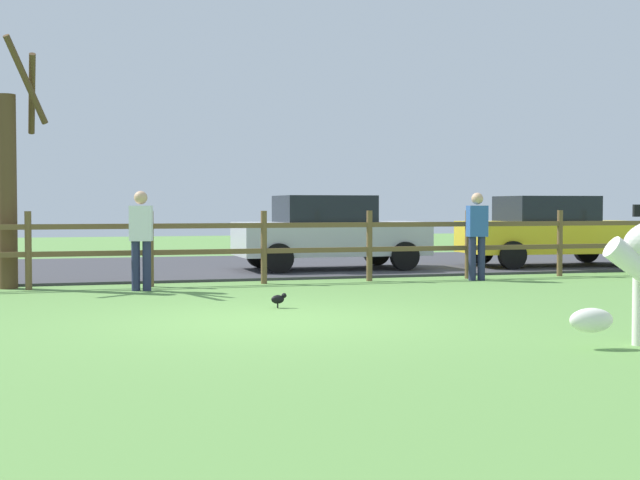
% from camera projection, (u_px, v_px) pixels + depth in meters
% --- Properties ---
extents(ground_plane, '(60.00, 60.00, 0.00)m').
position_uv_depth(ground_plane, '(274.00, 321.00, 10.68)').
color(ground_plane, '#5B8C42').
extents(parking_asphalt, '(28.00, 7.40, 0.05)m').
position_uv_depth(parking_asphalt, '(177.00, 267.00, 19.59)').
color(parking_asphalt, '#38383D').
rests_on(parking_asphalt, ground_plane).
extents(paddock_fence, '(20.14, 0.11, 1.31)m').
position_uv_depth(paddock_fence, '(150.00, 244.00, 15.16)').
color(paddock_fence, brown).
rests_on(paddock_fence, ground_plane).
extents(bare_tree, '(1.53, 1.51, 4.16)m').
position_uv_depth(bare_tree, '(8.00, 177.00, 14.77)').
color(bare_tree, '#513A23').
rests_on(bare_tree, ground_plane).
extents(crow_on_grass, '(0.21, 0.10, 0.20)m').
position_uv_depth(crow_on_grass, '(279.00, 299.00, 12.02)').
color(crow_on_grass, black).
rests_on(crow_on_grass, ground_plane).
extents(parked_car_silver, '(4.00, 1.88, 1.56)m').
position_uv_depth(parked_car_silver, '(329.00, 232.00, 18.68)').
color(parked_car_silver, '#B7BABF').
rests_on(parked_car_silver, parking_asphalt).
extents(parked_car_yellow, '(4.10, 2.08, 1.56)m').
position_uv_depth(parked_car_yellow, '(550.00, 230.00, 19.73)').
color(parked_car_yellow, yellow).
rests_on(parked_car_yellow, parking_asphalt).
extents(visitor_left_of_tree, '(0.40, 0.30, 1.64)m').
position_uv_depth(visitor_left_of_tree, '(141.00, 236.00, 14.41)').
color(visitor_left_of_tree, '#232847').
rests_on(visitor_left_of_tree, ground_plane).
extents(visitor_right_of_tree, '(0.38, 0.25, 1.64)m').
position_uv_depth(visitor_right_of_tree, '(477.00, 232.00, 16.43)').
color(visitor_right_of_tree, '#232847').
rests_on(visitor_right_of_tree, ground_plane).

